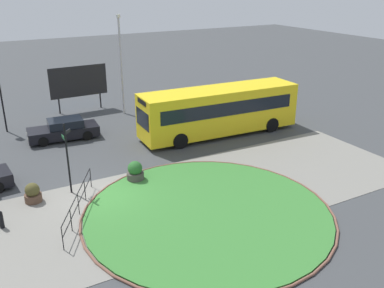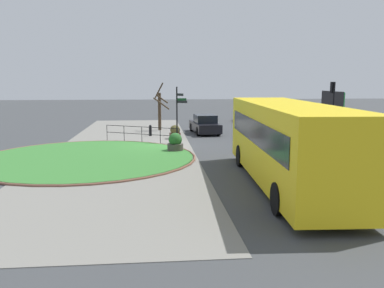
{
  "view_description": "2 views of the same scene",
  "coord_description": "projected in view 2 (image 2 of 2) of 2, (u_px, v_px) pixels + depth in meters",
  "views": [
    {
      "loc": [
        -5.0,
        -17.98,
        9.9
      ],
      "look_at": [
        5.74,
        1.36,
        1.2
      ],
      "focal_mm": 39.68,
      "sensor_mm": 36.0,
      "label": 1
    },
    {
      "loc": [
        24.42,
        -0.22,
        4.02
      ],
      "look_at": [
        5.12,
        1.56,
        0.92
      ],
      "focal_mm": 37.48,
      "sensor_mm": 36.0,
      "label": 2
    }
  ],
  "objects": [
    {
      "name": "signpost_directional",
      "position": [
        178.0,
        111.0,
        25.59
      ],
      "size": [
        0.41,
        0.71,
        3.61
      ],
      "color": "black",
      "rests_on": "ground"
    },
    {
      "name": "billboard_left",
      "position": [
        332.0,
        105.0,
        32.93
      ],
      "size": [
        3.87,
        0.25,
        3.12
      ],
      "rotation": [
        0.0,
        0.0,
        0.03
      ],
      "color": "black",
      "rests_on": "ground"
    },
    {
      "name": "traffic_light_near",
      "position": [
        333.0,
        97.0,
        28.22
      ],
      "size": [
        0.49,
        0.29,
        3.9
      ],
      "rotation": [
        0.0,
        0.0,
        3.25
      ],
      "color": "black",
      "rests_on": "ground"
    },
    {
      "name": "car_trailing",
      "position": [
        249.0,
        116.0,
        38.53
      ],
      "size": [
        4.52,
        1.87,
        1.35
      ],
      "rotation": [
        0.0,
        0.0,
        0.02
      ],
      "color": "maroon",
      "rests_on": "ground"
    },
    {
      "name": "planter_near_signpost",
      "position": [
        175.0,
        133.0,
        27.62
      ],
      "size": [
        0.79,
        0.79,
        0.96
      ],
      "color": "brown",
      "rests_on": "ground"
    },
    {
      "name": "ground",
      "position": [
        159.0,
        146.0,
        24.67
      ],
      "size": [
        120.0,
        120.0,
        0.0
      ],
      "primitive_type": "plane",
      "color": "#3D3F42"
    },
    {
      "name": "bus_yellow",
      "position": [
        287.0,
        142.0,
        15.28
      ],
      "size": [
        10.94,
        3.09,
        3.14
      ],
      "rotation": [
        0.0,
        0.0,
        3.09
      ],
      "color": "yellow",
      "rests_on": "ground"
    },
    {
      "name": "sidewalk_paving",
      "position": [
        126.0,
        146.0,
        24.48
      ],
      "size": [
        32.0,
        7.94,
        0.02
      ],
      "primitive_type": "cube",
      "color": "gray",
      "rests_on": "ground"
    },
    {
      "name": "grass_kerb_ring",
      "position": [
        87.0,
        158.0,
        20.69
      ],
      "size": [
        11.31,
        11.31,
        0.11
      ],
      "primitive_type": "torus",
      "color": "brown",
      "rests_on": "ground"
    },
    {
      "name": "car_far_lane",
      "position": [
        205.0,
        125.0,
        30.5
      ],
      "size": [
        4.41,
        2.06,
        1.43
      ],
      "rotation": [
        0.0,
        0.0,
        3.22
      ],
      "color": "black",
      "rests_on": "ground"
    },
    {
      "name": "car_near_lane",
      "position": [
        302.0,
        135.0,
        25.04
      ],
      "size": [
        4.56,
        2.12,
        1.35
      ],
      "rotation": [
        0.0,
        0.0,
        3.06
      ],
      "color": "black",
      "rests_on": "ground"
    },
    {
      "name": "street_tree_bare",
      "position": [
        160.0,
        109.0,
        32.1
      ],
      "size": [
        1.2,
        1.3,
        3.82
      ],
      "color": "#423323",
      "rests_on": "ground"
    },
    {
      "name": "railing_grass_edge",
      "position": [
        142.0,
        132.0,
        25.83
      ],
      "size": [
        2.54,
        4.76,
        1.05
      ],
      "rotation": [
        0.0,
        0.0,
        4.23
      ],
      "color": "black",
      "rests_on": "ground"
    },
    {
      "name": "bollard_foreground",
      "position": [
        150.0,
        130.0,
        29.02
      ],
      "size": [
        0.2,
        0.2,
        0.82
      ],
      "color": "black",
      "rests_on": "ground"
    },
    {
      "name": "planter_kerbside",
      "position": [
        175.0,
        143.0,
        22.61
      ],
      "size": [
        0.89,
        0.89,
        1.09
      ],
      "color": "#47423D",
      "rests_on": "ground"
    },
    {
      "name": "grass_island",
      "position": [
        87.0,
        158.0,
        20.69
      ],
      "size": [
        11.0,
        11.0,
        0.1
      ],
      "primitive_type": "cylinder",
      "color": "#387A33",
      "rests_on": "ground"
    }
  ]
}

